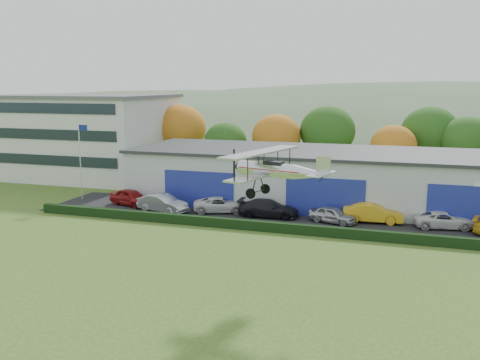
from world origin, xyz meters
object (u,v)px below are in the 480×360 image
(hangar, at_px, (335,178))
(car_3, at_px, (268,208))
(biplane, at_px, (275,169))
(flagpole, at_px, (81,153))
(car_0, at_px, (131,197))
(car_1, at_px, (163,203))
(car_5, at_px, (373,213))
(car_4, at_px, (333,215))
(car_2, at_px, (221,205))
(office_block, at_px, (86,135))
(car_6, at_px, (444,220))

(hangar, height_order, car_3, hangar)
(car_3, height_order, biplane, biplane)
(flagpole, xyz_separation_m, biplane, (24.72, -17.41, 2.25))
(car_0, relative_size, car_1, 0.93)
(flagpole, bearing_deg, car_0, -9.45)
(car_3, bearing_deg, flagpole, 83.10)
(car_1, bearing_deg, car_5, -68.30)
(car_0, bearing_deg, car_4, -73.94)
(car_2, height_order, car_4, car_4)
(biplane, bearing_deg, flagpole, 159.69)
(flagpole, distance_m, car_3, 20.53)
(car_0, relative_size, car_5, 0.92)
(office_block, height_order, car_2, office_block)
(hangar, height_order, car_4, hangar)
(car_3, xyz_separation_m, car_6, (14.71, 0.80, -0.11))
(car_1, xyz_separation_m, car_3, (9.77, 1.26, -0.04))
(flagpole, xyz_separation_m, car_6, (34.81, -0.52, -4.06))
(car_5, bearing_deg, car_4, 105.86)
(flagpole, relative_size, car_5, 1.59)
(hangar, xyz_separation_m, car_3, (-4.79, -7.30, -1.83))
(car_0, xyz_separation_m, car_4, (19.72, -0.64, -0.09))
(car_0, distance_m, car_1, 4.48)
(car_5, xyz_separation_m, car_6, (5.72, -0.09, -0.16))
(car_6, bearing_deg, car_5, 78.33)
(car_3, bearing_deg, car_6, -90.00)
(biplane, bearing_deg, car_1, 148.99)
(car_2, xyz_separation_m, car_4, (10.42, -0.70, 0.00))
(hangar, distance_m, car_2, 11.88)
(car_6, bearing_deg, car_4, 86.53)
(car_0, distance_m, car_4, 19.73)
(biplane, bearing_deg, car_3, 120.87)
(office_block, relative_size, car_6, 4.26)
(car_2, bearing_deg, office_block, 39.57)
(car_6, xyz_separation_m, biplane, (-10.09, -16.89, 6.32))
(office_block, xyz_separation_m, flagpole, (8.12, -13.00, -0.43))
(car_3, bearing_deg, office_block, 59.95)
(office_block, distance_m, biplane, 44.79)
(car_0, relative_size, car_3, 0.86)
(car_1, bearing_deg, car_3, -67.51)
(car_0, height_order, car_5, car_5)
(car_4, bearing_deg, car_2, 104.98)
(car_0, bearing_deg, car_6, -71.07)
(car_4, bearing_deg, car_0, 106.95)
(car_4, distance_m, car_6, 9.03)
(car_2, bearing_deg, car_1, 87.83)
(car_0, distance_m, car_5, 22.97)
(flagpole, bearing_deg, car_5, -0.84)
(car_0, bearing_deg, hangar, -51.60)
(car_0, height_order, car_2, car_0)
(car_0, distance_m, car_2, 9.30)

